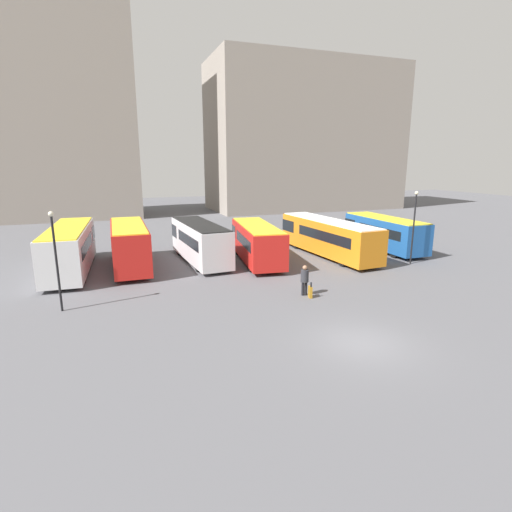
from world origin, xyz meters
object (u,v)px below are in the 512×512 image
Objects in this scene: bus_1 at (129,245)px; lamp_post_1 at (414,222)px; bus_3 at (257,242)px; bus_5 at (384,232)px; traveler at (305,278)px; lamp_post_0 at (56,253)px; suitcase at (310,292)px; bus_4 at (327,236)px; bus_0 at (70,247)px; bus_2 at (200,241)px.

bus_1 is 21.86m from lamp_post_1.
bus_3 reaches higher than bus_5.
traveler is 13.82m from lamp_post_0.
traveler is (9.52, -10.31, -0.69)m from bus_1.
lamp_post_0 is at bearing 92.20° from suitcase.
lamp_post_0 reaches higher than bus_4.
bus_4 reaches higher than traveler.
traveler is 0.33× the size of lamp_post_1.
bus_0 is 2.01× the size of lamp_post_0.
bus_4 reaches higher than suitcase.
lamp_post_1 is at bearing 166.26° from bus_5.
suitcase is at bearing -10.75° from lamp_post_0.
lamp_post_0 is 24.96m from lamp_post_1.
lamp_post_1 is at bearing -116.70° from bus_2.
bus_4 is (6.49, 0.16, 0.04)m from bus_3.
bus_5 is (16.71, -1.38, -0.07)m from bus_2.
lamp_post_0 reaches higher than bus_5.
bus_3 is at bearing -115.61° from bus_2.
bus_0 is 11.00× the size of suitcase.
lamp_post_0 is at bearing 127.77° from bus_2.
traveler is at bearing -173.70° from bus_3.
bus_1 is at bearing 88.77° from bus_3.
suitcase is at bearing -138.10° from bus_1.
bus_0 is at bearing 63.81° from suitcase.
lamp_post_0 is at bearing -175.43° from lamp_post_1.
bus_1 is 0.99× the size of bus_5.
traveler is at bearing 125.82° from bus_5.
bus_4 is 12.11× the size of suitcase.
bus_1 is at bearing 55.66° from traveler.
lamp_post_0 is (-20.16, -6.91, 1.52)m from bus_4.
lamp_post_0 reaches higher than traveler.
bus_2 is 1.02× the size of bus_3.
bus_5 is at bearing -90.81° from bus_0.
bus_4 is 7.02m from lamp_post_1.
bus_3 is at bearing 157.01° from lamp_post_1.
bus_4 is 5.95m from bus_5.
suitcase is at bearing 141.26° from bus_4.
bus_0 is at bearing 91.09° from lamp_post_0.
bus_0 reaches higher than bus_5.
bus_1 is at bearing -93.21° from bus_0.
lamp_post_0 is (-9.39, -8.43, 1.50)m from bus_2.
suitcase is 0.17× the size of lamp_post_1.
bus_5 is at bearing -98.85° from bus_2.
lamp_post_0 reaches higher than bus_1.
bus_3 is 12.30m from lamp_post_1.
bus_4 is at bearing -94.52° from bus_1.
bus_5 is 1.60× the size of lamp_post_1.
bus_1 is 0.76× the size of bus_4.
lamp_post_0 is (-26.11, -7.05, 1.58)m from bus_5.
bus_5 is at bearing -92.94° from bus_4.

